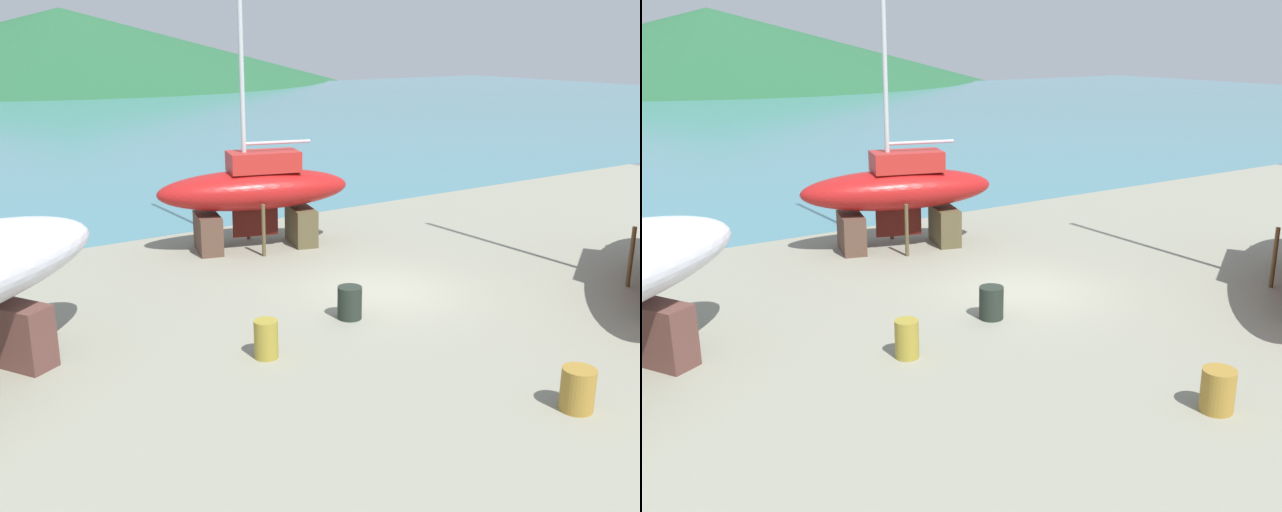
% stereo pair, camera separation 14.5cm
% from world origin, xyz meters
% --- Properties ---
extents(ground_plane, '(47.90, 47.90, 0.00)m').
position_xyz_m(ground_plane, '(0.00, -3.22, 0.00)').
color(ground_plane, gray).
extents(sea_water, '(170.34, 72.66, 0.01)m').
position_xyz_m(sea_water, '(0.00, 45.08, 0.00)').
color(sea_water, teal).
rests_on(sea_water, ground).
extents(headland_hill, '(169.84, 169.84, 21.95)m').
position_xyz_m(headland_hill, '(21.27, 108.23, 0.00)').
color(headland_hill, '#245C36').
rests_on(headland_hill, ground).
extents(sailboat_far_slipway, '(6.51, 3.52, 11.43)m').
position_xyz_m(sailboat_far_slipway, '(-0.77, 5.75, 1.86)').
color(sailboat_far_slipway, brown).
rests_on(sailboat_far_slipway, ground).
extents(barrel_ochre, '(0.73, 0.73, 0.85)m').
position_xyz_m(barrel_ochre, '(-4.80, -1.90, 0.42)').
color(barrel_ochre, olive).
rests_on(barrel_ochre, ground).
extents(barrel_by_slipway, '(0.84, 0.84, 0.81)m').
position_xyz_m(barrel_by_slipway, '(-1.96, -1.05, 0.40)').
color(barrel_by_slipway, '#222B24').
rests_on(barrel_by_slipway, ground).
extents(barrel_tipped_right, '(0.81, 0.81, 0.82)m').
position_xyz_m(barrel_tipped_right, '(-1.19, -7.09, 0.41)').
color(barrel_tipped_right, olive).
rests_on(barrel_tipped_right, ground).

